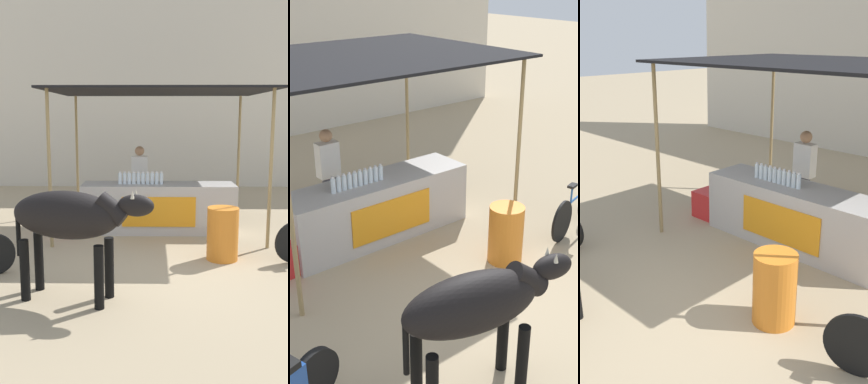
# 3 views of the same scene
# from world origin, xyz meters

# --- Properties ---
(ground_plane) EXTENTS (60.00, 60.00, 0.00)m
(ground_plane) POSITION_xyz_m (0.00, 0.00, 0.00)
(ground_plane) COLOR tan
(stall_counter) EXTENTS (3.00, 0.82, 0.96)m
(stall_counter) POSITION_xyz_m (0.00, 2.20, 0.48)
(stall_counter) COLOR #B2ADA8
(stall_counter) RESTS_ON ground
(stall_awning) EXTENTS (4.20, 3.20, 2.78)m
(stall_awning) POSITION_xyz_m (0.00, 2.50, 2.66)
(stall_awning) COLOR black
(stall_awning) RESTS_ON ground
(water_bottle_row) EXTENTS (0.88, 0.07, 0.25)m
(water_bottle_row) POSITION_xyz_m (-0.35, 2.15, 1.07)
(water_bottle_row) COLOR silver
(water_bottle_row) RESTS_ON stall_counter
(vendor_behind_counter) EXTENTS (0.34, 0.22, 1.65)m
(vendor_behind_counter) POSITION_xyz_m (-0.39, 2.95, 0.85)
(vendor_behind_counter) COLOR #383842
(vendor_behind_counter) RESTS_ON ground
(water_barrel) EXTENTS (0.50, 0.50, 0.85)m
(water_barrel) POSITION_xyz_m (1.00, 0.41, 0.42)
(water_barrel) COLOR orange
(water_barrel) RESTS_ON ground
(cow) EXTENTS (1.85, 0.84, 1.44)m
(cow) POSITION_xyz_m (-1.12, -1.21, 1.03)
(cow) COLOR black
(cow) RESTS_ON ground
(bicycle_leaning) EXTENTS (1.62, 0.45, 0.85)m
(bicycle_leaning) POSITION_xyz_m (2.58, 0.40, 0.35)
(bicycle_leaning) COLOR black
(bicycle_leaning) RESTS_ON ground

